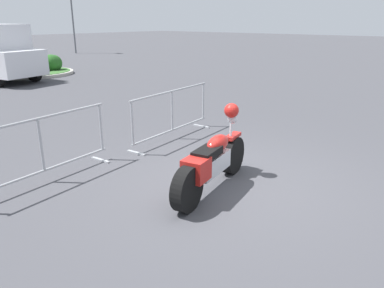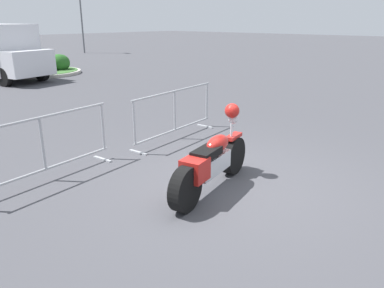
% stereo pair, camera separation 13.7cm
% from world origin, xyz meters
% --- Properties ---
extents(ground_plane, '(120.00, 120.00, 0.00)m').
position_xyz_m(ground_plane, '(0.00, 0.00, 0.00)').
color(ground_plane, '#424247').
extents(motorcycle, '(2.16, 0.58, 1.22)m').
position_xyz_m(motorcycle, '(-0.36, 0.12, 0.47)').
color(motorcycle, black).
rests_on(motorcycle, ground).
extents(crowd_barrier_near, '(2.56, 0.66, 1.07)m').
position_xyz_m(crowd_barrier_near, '(-1.86, 2.33, 0.56)').
color(crowd_barrier_near, '#9EA0A5').
rests_on(crowd_barrier_near, ground).
extents(crowd_barrier_far, '(2.56, 0.66, 1.07)m').
position_xyz_m(crowd_barrier_far, '(1.14, 2.33, 0.56)').
color(crowd_barrier_far, '#9EA0A5').
rests_on(crowd_barrier_far, ground).
extents(planter_island, '(3.67, 3.67, 1.17)m').
position_xyz_m(planter_island, '(4.49, 14.24, 0.37)').
color(planter_island, '#ADA89E').
rests_on(planter_island, ground).
extents(street_lamp, '(0.36, 0.70, 5.68)m').
position_xyz_m(street_lamp, '(12.44, 22.99, 3.71)').
color(street_lamp, '#595B60').
rests_on(street_lamp, ground).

